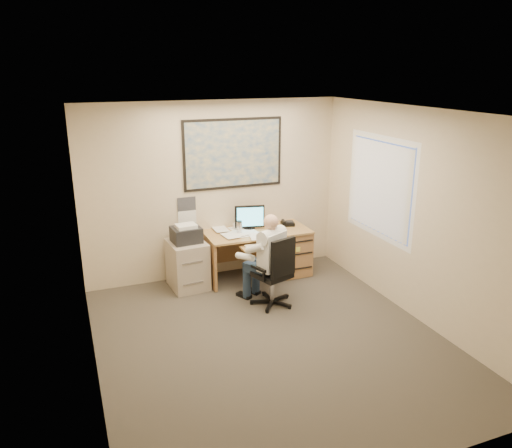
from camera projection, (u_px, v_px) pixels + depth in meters
name	position (u px, v px, depth m)	size (l,w,h in m)	color
room_shell	(272.00, 235.00, 5.60)	(4.00, 4.50, 2.70)	#3B362E
desk	(276.00, 247.00, 7.87)	(1.60, 0.97, 1.12)	tan
world_map	(233.00, 154.00, 7.52)	(1.56, 0.03, 1.06)	#1E4C93
wall_calendar	(187.00, 211.00, 7.52)	(0.28, 0.01, 0.42)	white
window_blinds	(380.00, 187.00, 6.94)	(0.06, 1.40, 1.30)	white
filing_cabinet	(187.00, 260.00, 7.36)	(0.56, 0.65, 0.99)	#AD9E8B
office_chair	(272.00, 286.00, 6.82)	(0.76, 0.76, 1.01)	black
person	(271.00, 260.00, 6.78)	(0.54, 0.77, 1.29)	white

